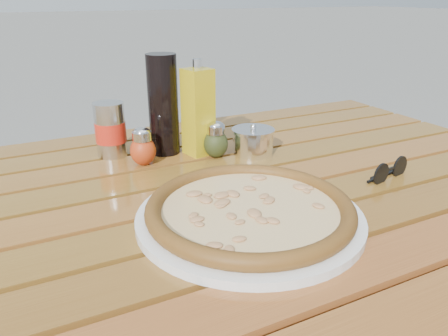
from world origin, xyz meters
name	(u,v)px	position (x,y,z in m)	size (l,w,h in m)	color
table	(229,222)	(0.00, 0.00, 0.67)	(1.40, 0.90, 0.75)	#371C0C
plate	(250,217)	(-0.03, -0.13, 0.76)	(0.36, 0.36, 0.01)	silver
pizza	(250,208)	(-0.03, -0.13, 0.77)	(0.38, 0.38, 0.03)	#FFEDB6
pepper_shaker	(143,147)	(-0.11, 0.18, 0.79)	(0.06, 0.06, 0.08)	#BF3C15
oregano_shaker	(216,140)	(0.05, 0.16, 0.79)	(0.07, 0.07, 0.08)	#333C18
dark_bottle	(163,105)	(-0.04, 0.23, 0.86)	(0.07, 0.07, 0.22)	black
soda_can	(111,130)	(-0.15, 0.27, 0.81)	(0.09, 0.09, 0.12)	silver
olive_oil_cruet	(198,112)	(0.02, 0.19, 0.85)	(0.07, 0.07, 0.21)	#B49C13
parmesan_tin	(253,141)	(0.13, 0.13, 0.78)	(0.11, 0.11, 0.07)	white
sunglasses	(389,171)	(0.30, -0.11, 0.77)	(0.11, 0.04, 0.04)	black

